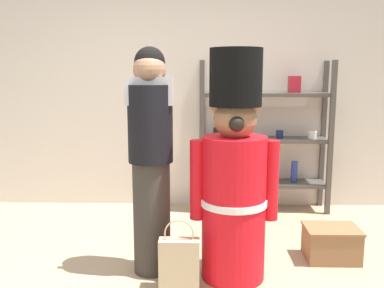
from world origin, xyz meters
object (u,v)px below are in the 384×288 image
Objects in this scene: merchandise_shelf at (264,137)px; shopping_bag at (179,263)px; teddy_bear_guard at (234,178)px; display_crate at (331,243)px; person_shopper at (151,156)px.

merchandise_shelf reaches higher than shopping_bag.
teddy_bear_guard is 3.89× the size of display_crate.
merchandise_shelf is 0.98× the size of teddy_bear_guard.
shopping_bag is at bearing -157.13° from display_crate.
teddy_bear_guard reaches higher than merchandise_shelf.
merchandise_shelf is at bearing 65.23° from shopping_bag.
shopping_bag is 1.32m from display_crate.
person_shopper is (-0.61, 0.08, 0.15)m from teddy_bear_guard.
display_crate is at bearing 22.87° from shopping_bag.
shopping_bag reaches higher than display_crate.
shopping_bag is at bearing -153.33° from teddy_bear_guard.
person_shopper is 3.32× the size of shopping_bag.
teddy_bear_guard reaches higher than shopping_bag.
teddy_bear_guard is 0.63m from person_shopper.
merchandise_shelf is 3.21× the size of shopping_bag.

